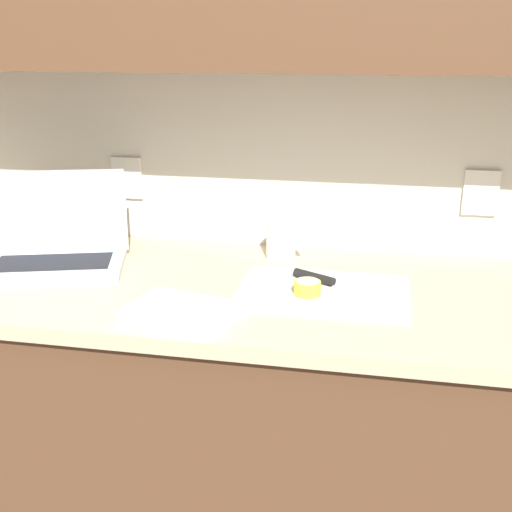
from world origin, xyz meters
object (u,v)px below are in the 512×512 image
knife (327,282)px  lemon_half_cut (307,288)px  cutting_board (323,292)px  measuring_cup (281,240)px  laptop (55,244)px

knife → lemon_half_cut: 0.08m
cutting_board → measuring_cup: size_ratio=3.94×
knife → lemon_half_cut: (-0.04, -0.07, 0.01)m
cutting_board → laptop: bearing=174.3°
laptop → lemon_half_cut: (0.68, -0.10, -0.03)m
lemon_half_cut → measuring_cup: size_ratio=0.62×
laptop → cutting_board: (0.71, -0.07, -0.05)m
lemon_half_cut → cutting_board: bearing=40.3°
measuring_cup → cutting_board: bearing=-60.1°
laptop → knife: bearing=-19.6°
laptop → cutting_board: bearing=-22.7°
knife → lemon_half_cut: bearing=-93.2°
measuring_cup → laptop: bearing=-163.7°
laptop → measuring_cup: bearing=-0.7°
laptop → cutting_board: size_ratio=1.04×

